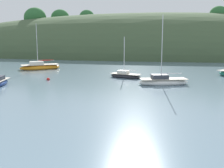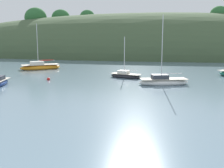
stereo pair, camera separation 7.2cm
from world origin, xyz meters
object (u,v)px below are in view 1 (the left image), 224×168
sailboat_orange_cutter (163,82)px  mooring_buoy_outer (48,79)px  sailboat_cream_ketch (40,67)px  sailboat_navy_dinghy (125,76)px

sailboat_orange_cutter → mooring_buoy_outer: 15.23m
mooring_buoy_outer → sailboat_orange_cutter: bearing=-2.8°
sailboat_orange_cutter → sailboat_cream_ketch: bearing=150.8°
sailboat_navy_dinghy → sailboat_orange_cutter: 7.17m
sailboat_orange_cutter → mooring_buoy_outer: size_ratio=15.85×
sailboat_navy_dinghy → sailboat_orange_cutter: sailboat_orange_cutter is taller
sailboat_cream_ketch → sailboat_orange_cutter: size_ratio=0.96×
sailboat_navy_dinghy → mooring_buoy_outer: (-9.90, -4.08, -0.18)m
sailboat_cream_ketch → mooring_buoy_outer: size_ratio=15.18×
sailboat_orange_cutter → mooring_buoy_outer: sailboat_orange_cutter is taller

